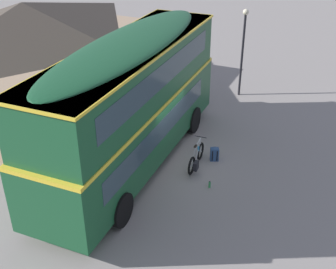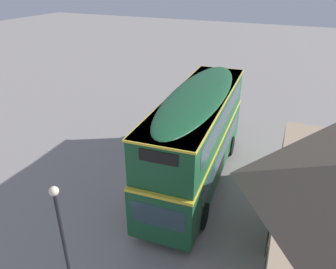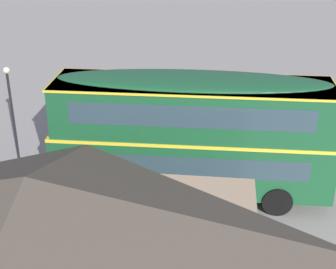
% 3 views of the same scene
% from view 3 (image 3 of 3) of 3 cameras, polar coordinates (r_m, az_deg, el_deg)
% --- Properties ---
extents(ground_plane, '(120.00, 120.00, 0.00)m').
position_cam_3_polar(ground_plane, '(20.42, 0.86, -5.40)').
color(ground_plane, gray).
extents(double_decker_bus, '(10.51, 3.28, 4.79)m').
position_cam_3_polar(double_decker_bus, '(18.48, 2.69, 0.38)').
color(double_decker_bus, black).
rests_on(double_decker_bus, ground).
extents(touring_bicycle, '(1.76, 0.58, 1.01)m').
position_cam_3_polar(touring_bicycle, '(21.51, 1.16, -2.60)').
color(touring_bicycle, black).
rests_on(touring_bicycle, ground).
extents(backpack_on_ground, '(0.36, 0.39, 0.56)m').
position_cam_3_polar(backpack_on_ground, '(22.03, -0.63, -2.13)').
color(backpack_on_ground, '#2D4C7A').
rests_on(backpack_on_ground, ground).
extents(water_bottle_green_metal, '(0.08, 0.08, 0.25)m').
position_cam_3_polar(water_bottle_green_metal, '(22.35, 3.94, -2.26)').
color(water_bottle_green_metal, green).
rests_on(water_bottle_green_metal, ground).
extents(pub_building, '(11.77, 7.81, 4.63)m').
position_cam_3_polar(pub_building, '(13.17, -14.91, -13.26)').
color(pub_building, tan).
rests_on(pub_building, ground).
extents(street_lamp, '(0.28, 0.28, 4.26)m').
position_cam_3_polar(street_lamp, '(21.99, -17.49, 3.38)').
color(street_lamp, black).
rests_on(street_lamp, ground).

